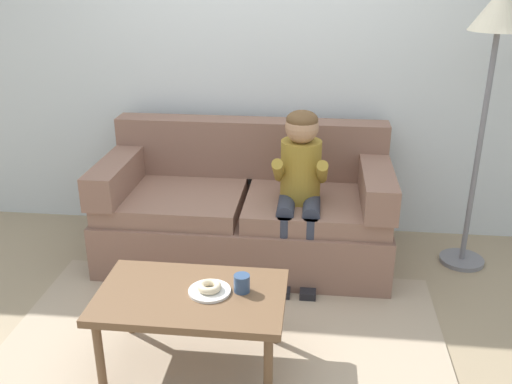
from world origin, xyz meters
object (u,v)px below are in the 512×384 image
(couch, at_px, (246,211))
(mug, at_px, (242,283))
(person_child, at_px, (300,179))
(coffee_table, at_px, (191,301))
(donut, at_px, (209,287))
(toy_controller, at_px, (145,310))
(floor_lamp, at_px, (497,38))

(couch, bearing_deg, mug, -83.53)
(couch, bearing_deg, person_child, -28.52)
(coffee_table, relative_size, donut, 7.77)
(couch, relative_size, toy_controller, 8.56)
(floor_lamp, bearing_deg, person_child, -167.00)
(person_child, relative_size, toy_controller, 4.87)
(coffee_table, bearing_deg, person_child, 64.19)
(coffee_table, height_order, toy_controller, coffee_table)
(couch, xyz_separation_m, mug, (0.13, -1.17, 0.14))
(mug, bearing_deg, person_child, 75.94)
(donut, height_order, floor_lamp, floor_lamp)
(floor_lamp, bearing_deg, toy_controller, -157.01)
(floor_lamp, bearing_deg, mug, -138.31)
(couch, distance_m, person_child, 0.54)
(toy_controller, xyz_separation_m, floor_lamp, (2.01, 0.85, 1.50))
(coffee_table, distance_m, donut, 0.12)
(coffee_table, relative_size, toy_controller, 4.13)
(person_child, height_order, donut, person_child)
(mug, bearing_deg, toy_controller, 149.59)
(toy_controller, bearing_deg, coffee_table, -60.48)
(couch, xyz_separation_m, floor_lamp, (1.51, 0.06, 1.19))
(toy_controller, distance_m, floor_lamp, 2.65)
(coffee_table, distance_m, mug, 0.27)
(couch, height_order, donut, couch)
(person_child, relative_size, donut, 9.18)
(person_child, height_order, toy_controller, person_child)
(toy_controller, height_order, floor_lamp, floor_lamp)
(coffee_table, bearing_deg, toy_controller, 132.67)
(coffee_table, xyz_separation_m, mug, (0.25, 0.05, 0.09))
(coffee_table, distance_m, floor_lamp, 2.36)
(mug, height_order, floor_lamp, floor_lamp)
(couch, distance_m, coffee_table, 1.22)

